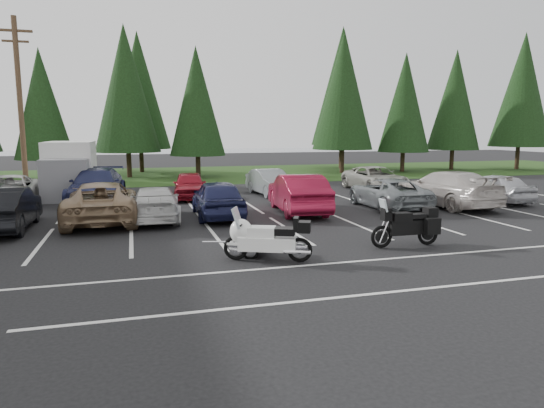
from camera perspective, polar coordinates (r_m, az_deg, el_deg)
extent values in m
plane|color=black|center=(16.15, 1.47, -3.85)|extent=(120.00, 120.00, 0.00)
cube|color=#1D3C13|center=(39.47, -9.11, 3.46)|extent=(80.00, 16.00, 0.01)
cube|color=slate|center=(70.66, -8.99, 5.70)|extent=(70.00, 50.00, 0.02)
cylinder|color=#473321|center=(27.55, -27.47, 9.78)|extent=(0.26, 0.26, 9.00)
cube|color=#473321|center=(27.95, -28.03, 17.57)|extent=(1.60, 0.12, 0.12)
cube|color=#473321|center=(27.86, -27.96, 16.56)|extent=(1.20, 0.10, 0.10)
cube|color=silver|center=(18.02, -0.45, -2.52)|extent=(32.00, 16.00, 0.01)
cylinder|color=#332316|center=(36.96, -25.05, 4.05)|extent=(0.36, 0.36, 2.11)
cone|color=black|center=(36.92, -25.47, 10.59)|extent=(3.87, 3.87, 7.48)
cylinder|color=#332316|center=(37.99, -16.48, 4.99)|extent=(0.36, 0.36, 2.62)
cone|color=black|center=(38.05, -16.83, 12.87)|extent=(4.80, 4.80, 9.27)
cylinder|color=#332316|center=(37.01, -8.69, 4.88)|extent=(0.36, 0.36, 2.26)
cone|color=black|center=(37.00, -8.85, 11.87)|extent=(4.14, 4.14, 7.99)
cylinder|color=#332316|center=(40.79, 8.24, 5.53)|extent=(0.36, 0.36, 2.69)
cone|color=black|center=(40.86, 8.40, 13.08)|extent=(4.93, 4.93, 9.52)
cylinder|color=#332316|center=(43.10, 15.11, 5.24)|extent=(0.36, 0.36, 2.33)
cone|color=black|center=(43.10, 15.35, 11.43)|extent=(4.27, 4.27, 8.24)
cylinder|color=#332316|center=(46.82, 20.40, 5.34)|extent=(0.36, 0.36, 2.47)
cone|color=black|center=(46.84, 20.72, 11.38)|extent=(4.53, 4.53, 8.76)
cylinder|color=#332316|center=(49.64, 26.92, 5.31)|extent=(0.36, 0.36, 2.83)
cone|color=black|center=(49.73, 27.37, 11.83)|extent=(5.19, 5.19, 10.03)
cylinder|color=#332316|center=(42.59, -15.11, 5.47)|extent=(0.36, 0.36, 2.71)
cone|color=black|center=(42.66, -15.40, 12.76)|extent=(4.97, 4.97, 9.61)
cylinder|color=#332316|center=(45.89, 8.11, 6.06)|extent=(0.36, 0.36, 3.00)
cone|color=black|center=(46.02, 8.27, 13.55)|extent=(5.50, 5.50, 10.62)
imported|color=black|center=(19.44, -28.92, -0.47)|extent=(1.65, 4.72, 1.55)
imported|color=#8A6F50|center=(19.69, -19.39, 0.23)|extent=(2.61, 5.62, 1.56)
imported|color=beige|center=(19.46, -13.58, 0.05)|extent=(2.09, 4.69, 1.33)
imported|color=#1A1E43|center=(19.71, -6.38, 0.66)|extent=(1.99, 4.61, 1.55)
imported|color=maroon|center=(20.80, 3.08, 1.27)|extent=(2.22, 5.18, 1.66)
imported|color=gray|center=(22.60, 13.48, 1.26)|extent=(2.44, 4.98, 1.36)
imported|color=beige|center=(23.88, 19.77, 1.73)|extent=(2.84, 5.91, 1.66)
imported|color=#B7B7BC|center=(26.24, 24.67, 1.77)|extent=(1.79, 4.23, 1.43)
imported|color=silver|center=(25.56, -28.60, 1.35)|extent=(2.60, 5.25, 1.43)
imported|color=#1C2147|center=(25.19, -19.91, 2.03)|extent=(2.84, 5.85, 1.64)
imported|color=maroon|center=(25.47, -9.65, 2.20)|extent=(2.04, 4.19, 1.38)
imported|color=gray|center=(26.43, -0.23, 2.57)|extent=(1.87, 4.36, 1.40)
imported|color=#A3A095|center=(28.95, 12.09, 2.93)|extent=(2.37, 5.10, 1.41)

